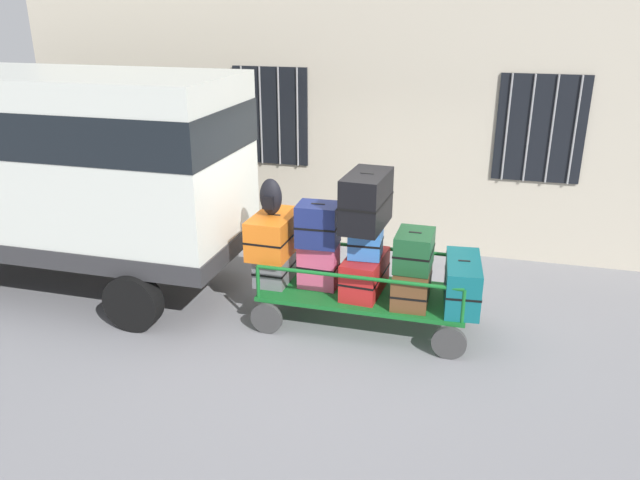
# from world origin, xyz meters

# --- Properties ---
(ground_plane) EXTENTS (40.00, 40.00, 0.00)m
(ground_plane) POSITION_xyz_m (0.00, 0.00, 0.00)
(ground_plane) COLOR gray
(building_wall) EXTENTS (12.00, 0.38, 5.00)m
(building_wall) POSITION_xyz_m (0.00, 2.69, 2.50)
(building_wall) COLOR #BCB29E
(building_wall) RESTS_ON ground
(van) EXTENTS (5.01, 2.01, 2.86)m
(van) POSITION_xyz_m (-3.93, 0.04, 1.75)
(van) COLOR silver
(van) RESTS_ON ground
(luggage_cart) EXTENTS (2.49, 1.12, 0.43)m
(luggage_cart) POSITION_xyz_m (0.26, -0.05, 0.36)
(luggage_cart) COLOR #146023
(luggage_cart) RESTS_ON ground
(cart_railing) EXTENTS (2.38, 0.98, 0.41)m
(cart_railing) POSITION_xyz_m (0.26, -0.05, 0.77)
(cart_railing) COLOR #146023
(cart_railing) RESTS_ON luggage_cart
(suitcase_left_bottom) EXTENTS (0.39, 0.62, 0.37)m
(suitcase_left_bottom) POSITION_xyz_m (-0.87, -0.03, 0.61)
(suitcase_left_bottom) COLOR slate
(suitcase_left_bottom) RESTS_ON luggage_cart
(suitcase_left_middle) EXTENTS (0.50, 0.85, 0.49)m
(suitcase_left_middle) POSITION_xyz_m (-0.87, -0.02, 1.04)
(suitcase_left_middle) COLOR orange
(suitcase_left_middle) RESTS_ON suitcase_left_bottom
(suitcase_midleft_bottom) EXTENTS (0.48, 0.30, 0.56)m
(suitcase_midleft_bottom) POSITION_xyz_m (-0.30, -0.07, 0.71)
(suitcase_midleft_bottom) COLOR #CC4C72
(suitcase_midleft_bottom) RESTS_ON luggage_cart
(suitcase_midleft_middle) EXTENTS (0.50, 0.42, 0.50)m
(suitcase_midleft_middle) POSITION_xyz_m (-0.30, -0.08, 1.24)
(suitcase_midleft_middle) COLOR navy
(suitcase_midleft_middle) RESTS_ON suitcase_midleft_bottom
(suitcase_center_bottom) EXTENTS (0.47, 0.83, 0.46)m
(suitcase_center_bottom) POSITION_xyz_m (0.26, -0.04, 0.66)
(suitcase_center_bottom) COLOR #B21E1E
(suitcase_center_bottom) RESTS_ON luggage_cart
(suitcase_center_middle) EXTENTS (0.40, 0.40, 0.37)m
(suitcase_center_middle) POSITION_xyz_m (0.26, -0.05, 1.07)
(suitcase_center_middle) COLOR #3372C6
(suitcase_center_middle) RESTS_ON suitcase_center_bottom
(suitcase_center_top) EXTENTS (0.49, 0.86, 0.63)m
(suitcase_center_top) POSITION_xyz_m (0.26, -0.08, 1.57)
(suitcase_center_top) COLOR black
(suitcase_center_top) RESTS_ON suitcase_center_middle
(suitcase_midright_bottom) EXTENTS (0.43, 0.85, 0.37)m
(suitcase_midright_bottom) POSITION_xyz_m (0.82, -0.08, 0.61)
(suitcase_midright_bottom) COLOR brown
(suitcase_midright_bottom) RESTS_ON luggage_cart
(suitcase_midright_middle) EXTENTS (0.42, 0.57, 0.44)m
(suitcase_midright_middle) POSITION_xyz_m (0.82, -0.05, 1.02)
(suitcase_midright_middle) COLOR #194C28
(suitcase_midright_middle) RESTS_ON suitcase_midright_bottom
(suitcase_right_bottom) EXTENTS (0.46, 0.93, 0.54)m
(suitcase_right_bottom) POSITION_xyz_m (1.39, -0.09, 0.70)
(suitcase_right_bottom) COLOR #0F5960
(suitcase_right_bottom) RESTS_ON luggage_cart
(backpack) EXTENTS (0.27, 0.22, 0.44)m
(backpack) POSITION_xyz_m (-0.90, -0.04, 1.51)
(backpack) COLOR black
(backpack) RESTS_ON suitcase_left_middle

